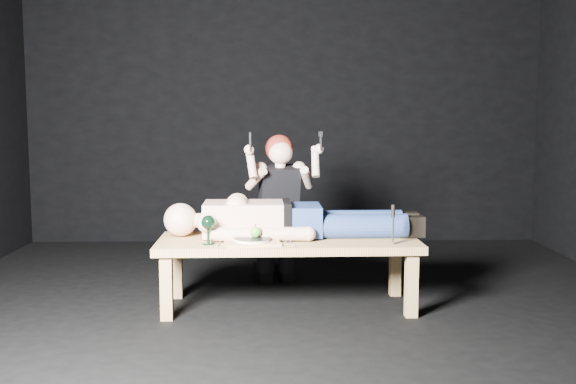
# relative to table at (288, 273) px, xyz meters

# --- Properties ---
(ground) EXTENTS (5.00, 5.00, 0.00)m
(ground) POSITION_rel_table_xyz_m (0.01, -0.16, -0.23)
(ground) COLOR black
(ground) RESTS_ON ground
(back_wall) EXTENTS (5.00, 0.00, 5.00)m
(back_wall) POSITION_rel_table_xyz_m (0.01, 2.34, 1.27)
(back_wall) COLOR black
(back_wall) RESTS_ON ground
(table) EXTENTS (1.68, 0.66, 0.45)m
(table) POSITION_rel_table_xyz_m (0.00, 0.00, 0.00)
(table) COLOR tan
(table) RESTS_ON ground
(lying_man) EXTENTS (1.78, 0.57, 0.28)m
(lying_man) POSITION_rel_table_xyz_m (0.05, 0.11, 0.36)
(lying_man) COLOR beige
(lying_man) RESTS_ON table
(kneeling_woman) EXTENTS (0.73, 0.79, 1.14)m
(kneeling_woman) POSITION_rel_table_xyz_m (-0.07, 0.63, 0.35)
(kneeling_woman) COLOR black
(kneeling_woman) RESTS_ON ground
(serving_tray) EXTENTS (0.37, 0.29, 0.02)m
(serving_tray) POSITION_rel_table_xyz_m (-0.23, -0.17, 0.24)
(serving_tray) COLOR tan
(serving_tray) RESTS_ON table
(plate) EXTENTS (0.25, 0.25, 0.02)m
(plate) POSITION_rel_table_xyz_m (-0.23, -0.17, 0.25)
(plate) COLOR white
(plate) RESTS_ON serving_tray
(apple) EXTENTS (0.07, 0.07, 0.07)m
(apple) POSITION_rel_table_xyz_m (-0.21, -0.16, 0.30)
(apple) COLOR #639C31
(apple) RESTS_ON plate
(goblet) EXTENTS (0.09, 0.09, 0.18)m
(goblet) POSITION_rel_table_xyz_m (-0.50, -0.17, 0.32)
(goblet) COLOR black
(goblet) RESTS_ON table
(fork_flat) EXTENTS (0.03, 0.18, 0.01)m
(fork_flat) POSITION_rel_table_xyz_m (-0.44, -0.17, 0.23)
(fork_flat) COLOR #B2B2B7
(fork_flat) RESTS_ON table
(knife_flat) EXTENTS (0.04, 0.18, 0.01)m
(knife_flat) POSITION_rel_table_xyz_m (0.02, -0.18, 0.23)
(knife_flat) COLOR #B2B2B7
(knife_flat) RESTS_ON table
(spoon_flat) EXTENTS (0.08, 0.17, 0.01)m
(spoon_flat) POSITION_rel_table_xyz_m (-0.02, -0.13, 0.23)
(spoon_flat) COLOR #B2B2B7
(spoon_flat) RESTS_ON table
(carving_knife) EXTENTS (0.03, 0.04, 0.25)m
(carving_knife) POSITION_rel_table_xyz_m (0.64, -0.20, 0.35)
(carving_knife) COLOR #B2B2B7
(carving_knife) RESTS_ON table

